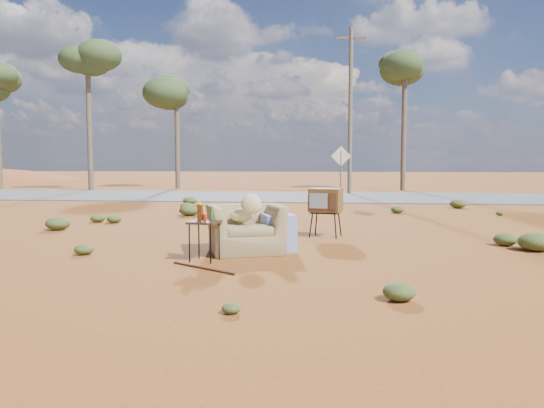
# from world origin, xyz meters

# --- Properties ---
(ground) EXTENTS (140.00, 140.00, 0.00)m
(ground) POSITION_xyz_m (0.00, 0.00, 0.00)
(ground) COLOR brown
(ground) RESTS_ON ground
(highway) EXTENTS (140.00, 7.00, 0.04)m
(highway) POSITION_xyz_m (0.00, 15.00, 0.02)
(highway) COLOR #565659
(highway) RESTS_ON ground
(armchair) EXTENTS (1.68, 1.42, 1.13)m
(armchair) POSITION_xyz_m (-0.22, 0.57, 0.53)
(armchair) COLOR olive
(armchair) RESTS_ON ground
(tv_unit) EXTENTS (0.74, 0.65, 1.04)m
(tv_unit) POSITION_xyz_m (1.06, 2.60, 0.77)
(tv_unit) COLOR black
(tv_unit) RESTS_ON ground
(side_table) EXTENTS (0.52, 0.52, 0.92)m
(side_table) POSITION_xyz_m (-0.86, -0.35, 0.67)
(side_table) COLOR #342313
(side_table) RESTS_ON ground
(rusty_bar) EXTENTS (1.13, 0.77, 0.04)m
(rusty_bar) POSITION_xyz_m (-0.71, -1.02, 0.02)
(rusty_bar) COLOR #4B2314
(rusty_bar) RESTS_ON ground
(road_sign) EXTENTS (0.78, 0.06, 2.19)m
(road_sign) POSITION_xyz_m (1.50, 12.00, 1.50)
(road_sign) COLOR brown
(road_sign) RESTS_ON ground
(eucalyptus_left) EXTENTS (3.20, 3.20, 8.10)m
(eucalyptus_left) POSITION_xyz_m (-12.00, 19.00, 6.92)
(eucalyptus_left) COLOR brown
(eucalyptus_left) RESTS_ON ground
(eucalyptus_near_left) EXTENTS (3.20, 3.20, 6.60)m
(eucalyptus_near_left) POSITION_xyz_m (-8.00, 22.00, 5.45)
(eucalyptus_near_left) COLOR brown
(eucalyptus_near_left) RESTS_ON ground
(eucalyptus_center) EXTENTS (3.20, 3.20, 7.60)m
(eucalyptus_center) POSITION_xyz_m (5.00, 21.00, 6.43)
(eucalyptus_center) COLOR brown
(eucalyptus_center) RESTS_ON ground
(utility_pole_center) EXTENTS (1.40, 0.20, 8.00)m
(utility_pole_center) POSITION_xyz_m (2.00, 17.50, 4.15)
(utility_pole_center) COLOR brown
(utility_pole_center) RESTS_ON ground
(scrub_patch) EXTENTS (17.49, 8.07, 0.33)m
(scrub_patch) POSITION_xyz_m (-0.82, 4.41, 0.14)
(scrub_patch) COLOR #485826
(scrub_patch) RESTS_ON ground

